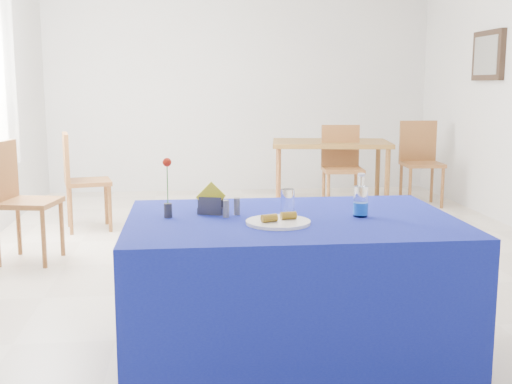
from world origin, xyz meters
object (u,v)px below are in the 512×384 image
oak_table (331,148)px  chair_win_a (18,193)px  blue_table (291,292)px  plate (278,222)px  chair_bg_right (420,156)px  chair_win_b (78,174)px  chair_bg_left (341,162)px  water_bottle (361,202)px

oak_table → chair_win_a: chair_win_a is taller
blue_table → chair_win_a: 2.82m
blue_table → chair_win_a: size_ratio=1.66×
plate → chair_bg_right: bearing=62.1°
oak_table → chair_win_a: size_ratio=1.49×
chair_win_a → chair_win_b: 1.12m
blue_table → chair_win_b: size_ratio=1.69×
chair_bg_right → chair_win_a: 4.54m
oak_table → blue_table: bearing=-105.2°
plate → oak_table: (1.22, 4.32, -0.09)m
chair_win_b → blue_table: bearing=-166.9°
oak_table → chair_win_b: 2.86m
chair_bg_left → chair_win_b: (-2.75, -0.69, -0.00)m
blue_table → chair_win_b: bearing=115.8°
chair_bg_right → chair_win_a: bearing=-150.0°
chair_bg_right → water_bottle: bearing=-110.9°
water_bottle → chair_bg_left: (0.86, 3.92, -0.28)m
chair_bg_left → chair_bg_right: 1.05m
water_bottle → chair_bg_left: water_bottle is taller
oak_table → chair_bg_left: (0.06, -0.29, -0.13)m
plate → chair_win_a: 2.88m
water_bottle → oak_table: size_ratio=0.15×
blue_table → chair_win_b: (-1.55, 3.20, 0.17)m
blue_table → water_bottle: water_bottle is taller
water_bottle → chair_win_b: 3.75m
chair_bg_left → chair_bg_right: bearing=19.9°
plate → chair_bg_left: bearing=72.4°
blue_table → oak_table: 4.35m
chair_win_b → chair_bg_right: bearing=-88.1°
plate → chair_bg_right: 4.90m
water_bottle → chair_bg_right: 4.61m
plate → blue_table: size_ratio=0.19×
plate → chair_win_b: (-1.47, 3.35, -0.22)m
blue_table → chair_win_b: chair_win_b is taller
chair_bg_right → chair_win_b: (-3.76, -0.98, -0.02)m
chair_bg_left → plate: bearing=-103.7°
chair_win_b → chair_bg_left: bearing=-88.6°
chair_bg_left → chair_win_b: chair_bg_left is taller
water_bottle → chair_win_a: (-2.19, 2.15, -0.28)m
chair_bg_right → chair_win_b: 3.88m
oak_table → chair_win_b: chair_win_b is taller
water_bottle → chair_bg_right: (1.87, 4.20, -0.27)m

